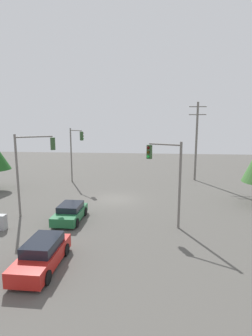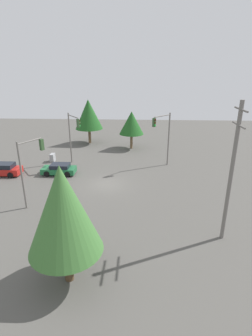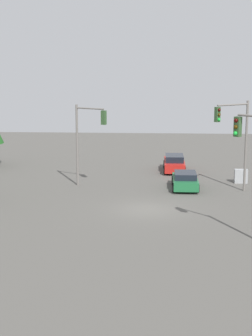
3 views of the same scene
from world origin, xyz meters
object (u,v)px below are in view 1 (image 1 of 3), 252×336
at_px(sedan_green, 70,213).
at_px(traffic_signal_cross, 31,161).
at_px(sedan_red, 42,254).
at_px(traffic_signal_aux, 75,147).
at_px(traffic_signal_main, 167,170).

relative_size(sedan_green, traffic_signal_cross, 0.59).
xyz_separation_m(sedan_red, sedan_green, (0.62, -6.75, -0.08)).
bearing_deg(traffic_signal_cross, traffic_signal_aux, 52.23).
relative_size(sedan_red, traffic_signal_cross, 0.66).
bearing_deg(traffic_signal_cross, sedan_green, -55.01).
bearing_deg(sedan_red, sedan_green, -84.75).
height_order(sedan_red, traffic_signal_aux, traffic_signal_aux).
xyz_separation_m(traffic_signal_main, traffic_signal_aux, (10.74, -12.88, 0.40)).
height_order(traffic_signal_main, traffic_signal_aux, traffic_signal_aux).
bearing_deg(sedan_green, traffic_signal_main, 178.67).
relative_size(traffic_signal_main, traffic_signal_cross, 0.94).
height_order(sedan_red, traffic_signal_cross, traffic_signal_cross).
bearing_deg(traffic_signal_main, traffic_signal_cross, 22.47).
bearing_deg(traffic_signal_main, sedan_red, 73.19).
bearing_deg(traffic_signal_aux, sedan_red, -32.72).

